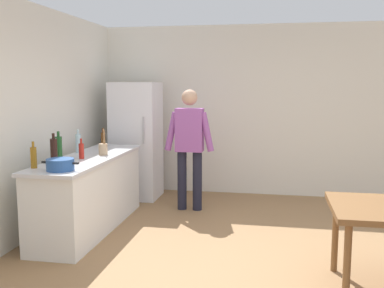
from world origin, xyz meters
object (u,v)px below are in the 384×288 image
(cooking_pot, at_px, (60,165))
(bottle_sauce_red, at_px, (81,151))
(utensil_jar, at_px, (103,149))
(bottle_beer_brown, at_px, (103,139))
(bottle_oil_amber, at_px, (34,157))
(bottle_water_clear, at_px, (78,143))
(bottle_wine_dark, at_px, (54,151))
(bottle_wine_green, at_px, (59,148))
(refrigerator, at_px, (136,140))
(person, at_px, (190,141))

(cooking_pot, relative_size, bottle_sauce_red, 1.67)
(utensil_jar, height_order, bottle_beer_brown, utensil_jar)
(bottle_oil_amber, relative_size, bottle_beer_brown, 1.08)
(bottle_water_clear, bearing_deg, bottle_oil_amber, -90.43)
(bottle_sauce_red, relative_size, bottle_oil_amber, 0.86)
(bottle_wine_dark, relative_size, bottle_water_clear, 1.13)
(utensil_jar, height_order, bottle_oil_amber, utensil_jar)
(bottle_beer_brown, xyz_separation_m, bottle_water_clear, (-0.09, -0.61, 0.02))
(cooking_pot, distance_m, utensil_jar, 1.03)
(bottle_oil_amber, bearing_deg, cooking_pot, -11.52)
(bottle_wine_green, height_order, bottle_water_clear, bottle_wine_green)
(refrigerator, height_order, bottle_wine_dark, refrigerator)
(bottle_wine_green, xyz_separation_m, bottle_water_clear, (-0.04, 0.60, -0.02))
(bottle_beer_brown, bearing_deg, person, 7.63)
(utensil_jar, distance_m, bottle_water_clear, 0.39)
(bottle_wine_green, xyz_separation_m, bottle_beer_brown, (0.05, 1.21, -0.04))
(utensil_jar, xyz_separation_m, bottle_wine_green, (-0.33, -0.50, 0.07))
(cooking_pot, xyz_separation_m, bottle_oil_amber, (-0.33, 0.07, 0.06))
(bottle_wine_green, bearing_deg, bottle_sauce_red, 43.71)
(bottle_wine_dark, bearing_deg, bottle_oil_amber, -108.63)
(cooking_pot, xyz_separation_m, bottle_sauce_red, (-0.09, 0.71, 0.04))
(bottle_sauce_red, xyz_separation_m, bottle_beer_brown, (-0.14, 1.03, 0.01))
(refrigerator, xyz_separation_m, bottle_sauce_red, (-0.12, -1.75, 0.10))
(refrigerator, height_order, person, refrigerator)
(bottle_wine_dark, distance_m, bottle_oil_amber, 0.28)
(person, xyz_separation_m, cooking_pot, (-0.98, -1.90, -0.02))
(refrigerator, relative_size, bottle_sauce_red, 7.50)
(utensil_jar, distance_m, bottle_wine_dark, 0.75)
(refrigerator, xyz_separation_m, bottle_beer_brown, (-0.26, -0.72, 0.11))
(utensil_jar, relative_size, bottle_beer_brown, 1.23)
(person, distance_m, cooking_pot, 2.14)
(bottle_oil_amber, bearing_deg, bottle_wine_green, 83.91)
(bottle_sauce_red, bearing_deg, bottle_wine_dark, -111.78)
(utensil_jar, xyz_separation_m, bottle_water_clear, (-0.37, 0.10, 0.05))
(cooking_pot, xyz_separation_m, bottle_water_clear, (-0.32, 1.13, 0.07))
(person, xyz_separation_m, bottle_beer_brown, (-1.21, -0.16, 0.03))
(utensil_jar, bearing_deg, bottle_oil_amber, -111.82)
(bottle_beer_brown, bearing_deg, bottle_wine_dark, -90.31)
(bottle_water_clear, bearing_deg, bottle_sauce_red, -61.09)
(bottle_wine_dark, bearing_deg, bottle_beer_brown, 89.69)
(bottle_beer_brown, relative_size, bottle_water_clear, 0.87)
(refrigerator, height_order, bottle_oil_amber, refrigerator)
(utensil_jar, xyz_separation_m, bottle_sauce_red, (-0.14, -0.32, 0.02))
(refrigerator, bearing_deg, bottle_oil_amber, -98.51)
(person, distance_m, bottle_oil_amber, 2.25)
(bottle_wine_dark, height_order, bottle_beer_brown, bottle_wine_dark)
(bottle_wine_green, distance_m, bottle_sauce_red, 0.27)
(refrigerator, relative_size, cooking_pot, 4.50)
(bottle_beer_brown, bearing_deg, utensil_jar, -68.23)
(utensil_jar, bearing_deg, bottle_wine_green, -123.85)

